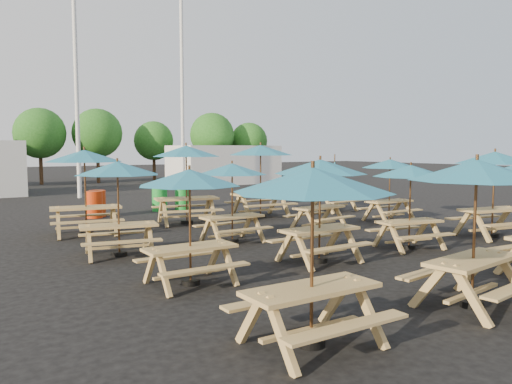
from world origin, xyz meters
TOP-DOWN VIEW (x-y plane):
  - ground at (0.00, 0.00)m, footprint 120.00×120.00m
  - picnic_unit_0 at (-4.44, -6.37)m, footprint 1.98×1.98m
  - picnic_unit_1 at (-4.44, -3.07)m, footprint 1.84×1.84m
  - picnic_unit_2 at (-4.71, -0.03)m, footprint 2.23×2.23m
  - picnic_unit_3 at (-4.59, 3.15)m, footprint 2.47×2.47m
  - picnic_unit_4 at (-1.44, -6.57)m, footprint 2.21×2.21m
  - picnic_unit_5 at (-1.40, -3.01)m, footprint 1.95×1.95m
  - picnic_unit_6 at (-1.75, -0.02)m, footprint 1.81×1.81m
  - picnic_unit_7 at (-1.33, 3.51)m, footprint 2.66×2.66m
  - picnic_unit_9 at (1.37, -3.09)m, footprint 2.08×2.08m
  - picnic_unit_10 at (1.38, 0.20)m, footprint 2.05×2.05m
  - picnic_unit_11 at (1.52, 3.48)m, footprint 2.39×2.39m
  - picnic_unit_13 at (4.49, -3.33)m, footprint 2.45×2.45m
  - picnic_unit_14 at (4.47, 0.26)m, footprint 1.91×1.91m
  - picnic_unit_15 at (4.79, 3.26)m, footprint 1.85×1.65m
  - waste_bin_0 at (-3.42, 6.51)m, footprint 0.58×0.58m
  - waste_bin_1 at (-3.22, 6.81)m, footprint 0.58×0.58m
  - waste_bin_2 at (-0.76, 7.06)m, footprint 0.58×0.58m
  - waste_bin_3 at (0.19, 7.04)m, footprint 0.58×0.58m
  - waste_bin_4 at (4.47, 6.60)m, footprint 0.58×0.58m
  - mast_0 at (-2.00, 14.00)m, footprint 0.20×0.20m
  - mast_1 at (4.50, 16.00)m, footprint 0.20×0.20m
  - event_tent_1 at (9.00, 19.00)m, footprint 7.00×4.00m
  - tree_3 at (-1.75, 24.72)m, footprint 3.36×3.36m
  - tree_4 at (1.90, 24.26)m, footprint 3.41×3.41m
  - tree_5 at (6.22, 24.67)m, footprint 2.94×2.94m
  - tree_6 at (10.23, 22.90)m, footprint 3.38×3.38m
  - tree_7 at (13.63, 22.92)m, footprint 2.95×2.95m

SIDE VIEW (x-z plane):
  - ground at x=0.00m, z-range 0.00..0.00m
  - waste_bin_0 at x=-3.42m, z-range 0.00..0.93m
  - waste_bin_1 at x=-3.22m, z-range 0.00..0.93m
  - waste_bin_2 at x=-0.76m, z-range 0.00..0.93m
  - waste_bin_3 at x=0.19m, z-range 0.00..0.93m
  - waste_bin_4 at x=4.47m, z-range 0.00..0.93m
  - picnic_unit_15 at x=4.79m, z-range -0.20..1.99m
  - event_tent_1 at x=9.00m, z-range 0.00..2.60m
  - picnic_unit_9 at x=1.37m, z-range 0.74..2.77m
  - picnic_unit_6 at x=-1.75m, z-range 0.74..2.79m
  - picnic_unit_1 at x=-4.44m, z-range 0.75..2.81m
  - picnic_unit_14 at x=4.47m, z-range 0.75..2.83m
  - picnic_unit_10 at x=1.38m, z-range 0.76..2.84m
  - picnic_unit_2 at x=-4.71m, z-range 0.78..2.92m
  - picnic_unit_5 at x=-1.40m, z-range 0.80..3.00m
  - picnic_unit_0 at x=-4.44m, z-range 0.80..3.00m
  - picnic_unit_4 at x=-1.44m, z-range 0.82..3.08m
  - picnic_unit_13 at x=4.49m, z-range 0.85..3.19m
  - picnic_unit_3 at x=-4.59m, z-range 0.87..3.26m
  - picnic_unit_7 at x=-1.33m, z-range 0.91..3.43m
  - picnic_unit_11 at x=1.52m, z-range 0.92..3.47m
  - tree_5 at x=6.22m, z-range 0.75..5.20m
  - tree_7 at x=13.63m, z-range 0.75..5.23m
  - tree_3 at x=-1.75m, z-range 0.86..5.95m
  - tree_6 at x=10.23m, z-range 0.86..5.99m
  - tree_4 at x=1.90m, z-range 0.87..6.04m
  - mast_0 at x=-2.00m, z-range 0.00..12.00m
  - mast_1 at x=4.50m, z-range 0.00..12.00m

